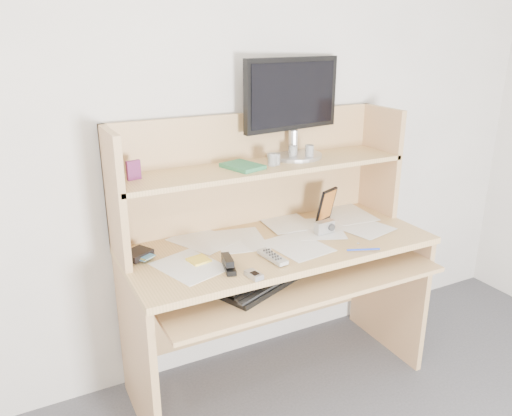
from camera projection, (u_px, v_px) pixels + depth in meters
name	position (u px, v px, depth m)	size (l,w,h in m)	color
back_wall	(247.00, 122.00, 2.38)	(3.60, 0.04, 2.50)	silver
desk	(270.00, 247.00, 2.36)	(1.40, 0.70, 1.30)	tan
paper_clutter	(279.00, 241.00, 2.28)	(1.32, 0.54, 0.01)	white
keyboard	(268.00, 279.00, 2.12)	(0.51, 0.34, 0.03)	black
tv_remote	(272.00, 257.00, 2.09)	(0.05, 0.17, 0.02)	#A0A09B
flip_phone	(254.00, 274.00, 1.94)	(0.04, 0.08, 0.02)	#B6B6B9
stapler	(229.00, 263.00, 2.01)	(0.04, 0.14, 0.04)	black
wallet	(137.00, 254.00, 2.11)	(0.11, 0.09, 0.03)	black
sticky_note_pad	(199.00, 260.00, 2.08)	(0.08, 0.08, 0.01)	gold
digital_camera	(324.00, 227.00, 2.36)	(0.10, 0.04, 0.06)	#A7A7A9
game_case	(327.00, 205.00, 2.49)	(0.12, 0.01, 0.17)	black
blue_pen	(363.00, 250.00, 2.17)	(0.01, 0.01, 0.15)	#1835B9
card_box	(134.00, 170.00, 2.04)	(0.06, 0.02, 0.08)	maroon
shelf_book	(243.00, 166.00, 2.23)	(0.13, 0.18, 0.02)	#2E7445
chip_stack_a	(272.00, 160.00, 2.26)	(0.04, 0.04, 0.06)	black
chip_stack_b	(293.00, 153.00, 2.38)	(0.04, 0.04, 0.07)	white
chip_stack_c	(276.00, 159.00, 2.28)	(0.04, 0.04, 0.05)	black
chip_stack_d	(309.00, 152.00, 2.37)	(0.04, 0.04, 0.07)	white
monitor	(292.00, 105.00, 2.38)	(0.54, 0.27, 0.47)	#BCBDC2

